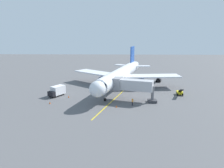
{
  "coord_description": "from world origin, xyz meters",
  "views": [
    {
      "loc": [
        1.84,
        63.43,
        15.76
      ],
      "look_at": [
        3.46,
        7.77,
        3.0
      ],
      "focal_mm": 35.03,
      "sensor_mm": 36.0,
      "label": 1
    }
  ],
  "objects_px": {
    "airplane": "(121,75)",
    "safety_cone_nose_right": "(116,106)",
    "belt_loader_starboard_side": "(180,92)",
    "safety_cone_nose_left": "(69,97)",
    "belt_loader_portside": "(158,80)",
    "ground_crew_marshaller": "(132,102)",
    "safety_cone_wing_port": "(50,103)",
    "box_truck_near_nose": "(57,91)",
    "jet_bridge": "(129,85)"
  },
  "relations": [
    {
      "from": "jet_bridge",
      "to": "belt_loader_starboard_side",
      "type": "height_order",
      "value": "jet_bridge"
    },
    {
      "from": "jet_bridge",
      "to": "ground_crew_marshaller",
      "type": "height_order",
      "value": "jet_bridge"
    },
    {
      "from": "belt_loader_portside",
      "to": "safety_cone_wing_port",
      "type": "relative_size",
      "value": 8.59
    },
    {
      "from": "jet_bridge",
      "to": "belt_loader_portside",
      "type": "xyz_separation_m",
      "value": [
        -10.86,
        -21.02,
        -3.05
      ]
    },
    {
      "from": "ground_crew_marshaller",
      "to": "belt_loader_portside",
      "type": "xyz_separation_m",
      "value": [
        -10.31,
        -25.26,
        -0.17
      ]
    },
    {
      "from": "safety_cone_nose_left",
      "to": "safety_cone_wing_port",
      "type": "relative_size",
      "value": 1.0
    },
    {
      "from": "airplane",
      "to": "belt_loader_starboard_side",
      "type": "height_order",
      "value": "airplane"
    },
    {
      "from": "safety_cone_nose_right",
      "to": "box_truck_near_nose",
      "type": "bearing_deg",
      "value": -29.01
    },
    {
      "from": "ground_crew_marshaller",
      "to": "jet_bridge",
      "type": "bearing_deg",
      "value": -82.61
    },
    {
      "from": "belt_loader_starboard_side",
      "to": "safety_cone_wing_port",
      "type": "height_order",
      "value": "belt_loader_starboard_side"
    },
    {
      "from": "jet_bridge",
      "to": "belt_loader_portside",
      "type": "height_order",
      "value": "jet_bridge"
    },
    {
      "from": "ground_crew_marshaller",
      "to": "safety_cone_nose_right",
      "type": "bearing_deg",
      "value": 20.59
    },
    {
      "from": "belt_loader_starboard_side",
      "to": "safety_cone_wing_port",
      "type": "relative_size",
      "value": 8.54
    },
    {
      "from": "box_truck_near_nose",
      "to": "belt_loader_starboard_side",
      "type": "relative_size",
      "value": 1.06
    },
    {
      "from": "airplane",
      "to": "jet_bridge",
      "type": "xyz_separation_m",
      "value": [
        -1.98,
        12.34,
        -0.24
      ]
    },
    {
      "from": "belt_loader_portside",
      "to": "safety_cone_wing_port",
      "type": "bearing_deg",
      "value": 39.82
    },
    {
      "from": "jet_bridge",
      "to": "safety_cone_nose_left",
      "type": "relative_size",
      "value": 20.78
    },
    {
      "from": "safety_cone_nose_left",
      "to": "ground_crew_marshaller",
      "type": "bearing_deg",
      "value": 159.48
    },
    {
      "from": "airplane",
      "to": "box_truck_near_nose",
      "type": "height_order",
      "value": "airplane"
    },
    {
      "from": "safety_cone_nose_right",
      "to": "airplane",
      "type": "bearing_deg",
      "value": -93.39
    },
    {
      "from": "safety_cone_nose_left",
      "to": "safety_cone_wing_port",
      "type": "bearing_deg",
      "value": 57.55
    },
    {
      "from": "safety_cone_nose_left",
      "to": "airplane",
      "type": "bearing_deg",
      "value": -141.16
    },
    {
      "from": "belt_loader_starboard_side",
      "to": "belt_loader_portside",
      "type": "bearing_deg",
      "value": -80.19
    },
    {
      "from": "ground_crew_marshaller",
      "to": "safety_cone_nose_right",
      "type": "relative_size",
      "value": 3.11
    },
    {
      "from": "safety_cone_nose_right",
      "to": "safety_cone_wing_port",
      "type": "relative_size",
      "value": 1.0
    },
    {
      "from": "jet_bridge",
      "to": "belt_loader_starboard_side",
      "type": "bearing_deg",
      "value": -160.06
    },
    {
      "from": "safety_cone_wing_port",
      "to": "safety_cone_nose_left",
      "type": "bearing_deg",
      "value": -122.45
    },
    {
      "from": "safety_cone_wing_port",
      "to": "box_truck_near_nose",
      "type": "bearing_deg",
      "value": -89.13
    },
    {
      "from": "jet_bridge",
      "to": "ground_crew_marshaller",
      "type": "relative_size",
      "value": 6.68
    },
    {
      "from": "box_truck_near_nose",
      "to": "belt_loader_portside",
      "type": "bearing_deg",
      "value": -148.57
    },
    {
      "from": "belt_loader_starboard_side",
      "to": "ground_crew_marshaller",
      "type": "bearing_deg",
      "value": 35.06
    },
    {
      "from": "belt_loader_starboard_side",
      "to": "box_truck_near_nose",
      "type": "bearing_deg",
      "value": 3.41
    },
    {
      "from": "jet_bridge",
      "to": "safety_cone_nose_left",
      "type": "xyz_separation_m",
      "value": [
        15.23,
        -1.67,
        -3.49
      ]
    },
    {
      "from": "belt_loader_portside",
      "to": "safety_cone_nose_right",
      "type": "height_order",
      "value": "belt_loader_portside"
    },
    {
      "from": "safety_cone_nose_left",
      "to": "belt_loader_starboard_side",
      "type": "bearing_deg",
      "value": -173.52
    },
    {
      "from": "belt_loader_starboard_side",
      "to": "safety_cone_nose_left",
      "type": "distance_m",
      "value": 29.06
    },
    {
      "from": "airplane",
      "to": "ground_crew_marshaller",
      "type": "relative_size",
      "value": 23.14
    },
    {
      "from": "airplane",
      "to": "safety_cone_nose_right",
      "type": "relative_size",
      "value": 71.94
    },
    {
      "from": "ground_crew_marshaller",
      "to": "safety_cone_wing_port",
      "type": "xyz_separation_m",
      "value": [
        19.03,
        -0.8,
        -0.61
      ]
    },
    {
      "from": "ground_crew_marshaller",
      "to": "airplane",
      "type": "bearing_deg",
      "value": -81.33
    },
    {
      "from": "airplane",
      "to": "box_truck_near_nose",
      "type": "xyz_separation_m",
      "value": [
        16.6,
        9.31,
        -2.62
      ]
    },
    {
      "from": "jet_bridge",
      "to": "safety_cone_wing_port",
      "type": "height_order",
      "value": "jet_bridge"
    },
    {
      "from": "safety_cone_nose_right",
      "to": "safety_cone_nose_left",
      "type": "bearing_deg",
      "value": -30.76
    },
    {
      "from": "airplane",
      "to": "belt_loader_portside",
      "type": "bearing_deg",
      "value": -145.93
    },
    {
      "from": "belt_loader_starboard_side",
      "to": "safety_cone_nose_left",
      "type": "bearing_deg",
      "value": 6.48
    },
    {
      "from": "belt_loader_portside",
      "to": "airplane",
      "type": "bearing_deg",
      "value": 34.07
    },
    {
      "from": "ground_crew_marshaller",
      "to": "safety_cone_wing_port",
      "type": "distance_m",
      "value": 19.05
    },
    {
      "from": "ground_crew_marshaller",
      "to": "safety_cone_nose_right",
      "type": "height_order",
      "value": "ground_crew_marshaller"
    },
    {
      "from": "jet_bridge",
      "to": "ground_crew_marshaller",
      "type": "xyz_separation_m",
      "value": [
        -0.55,
        4.24,
        -2.88
      ]
    },
    {
      "from": "airplane",
      "to": "box_truck_near_nose",
      "type": "bearing_deg",
      "value": 29.29
    }
  ]
}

